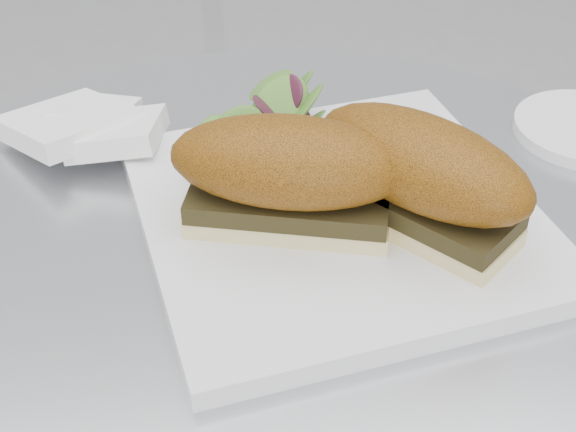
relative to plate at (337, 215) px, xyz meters
name	(u,v)px	position (x,y,z in m)	size (l,w,h in m)	color
plate	(337,215)	(0.00, 0.00, 0.00)	(0.27, 0.27, 0.02)	silver
sandwich_left	(289,173)	(-0.04, -0.01, 0.05)	(0.17, 0.11, 0.08)	beige
sandwich_right	(420,173)	(0.05, -0.03, 0.05)	(0.16, 0.17, 0.08)	beige
salad	(280,120)	(-0.03, 0.08, 0.03)	(0.11, 0.11, 0.05)	#52842B
napkin	(95,140)	(-0.18, 0.12, 0.00)	(0.12, 0.12, 0.02)	white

